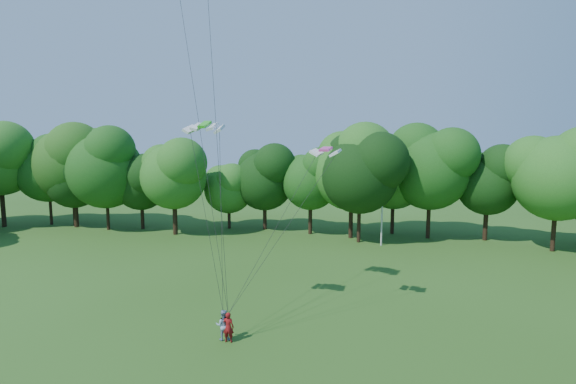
# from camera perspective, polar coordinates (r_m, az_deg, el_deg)

# --- Properties ---
(utility_pole) EXTENTS (1.44, 0.24, 7.22)m
(utility_pole) POSITION_cam_1_polar(r_m,az_deg,el_deg) (47.48, 11.85, -2.26)
(utility_pole) COLOR beige
(utility_pole) RESTS_ON ground
(kite_flyer_left) EXTENTS (0.64, 0.42, 1.73)m
(kite_flyer_left) POSITION_cam_1_polar(r_m,az_deg,el_deg) (26.31, -7.59, -16.65)
(kite_flyer_left) COLOR maroon
(kite_flyer_left) RESTS_ON ground
(kite_flyer_right) EXTENTS (0.98, 0.85, 1.75)m
(kite_flyer_right) POSITION_cam_1_polar(r_m,az_deg,el_deg) (26.61, -8.22, -16.36)
(kite_flyer_right) COLOR #869BBA
(kite_flyer_right) RESTS_ON ground
(kite_green) EXTENTS (2.42, 1.22, 0.47)m
(kite_green) POSITION_cam_1_polar(r_m,az_deg,el_deg) (27.31, -10.54, 8.43)
(kite_green) COLOR green
(kite_green) RESTS_ON ground
(kite_pink) EXTENTS (1.99, 1.31, 0.29)m
(kite_pink) POSITION_cam_1_polar(r_m,az_deg,el_deg) (27.31, 4.82, 5.46)
(kite_pink) COLOR #D23A96
(kite_pink) RESTS_ON ground
(tree_back_west) EXTENTS (10.09, 10.09, 14.68)m
(tree_back_west) POSITION_cam_1_polar(r_m,az_deg,el_deg) (62.29, -25.86, 4.43)
(tree_back_west) COLOR #331D14
(tree_back_west) RESTS_ON ground
(tree_back_center) EXTENTS (8.94, 8.94, 13.00)m
(tree_back_center) POSITION_cam_1_polar(r_m,az_deg,el_deg) (47.97, 9.13, 3.16)
(tree_back_center) COLOR black
(tree_back_center) RESTS_ON ground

